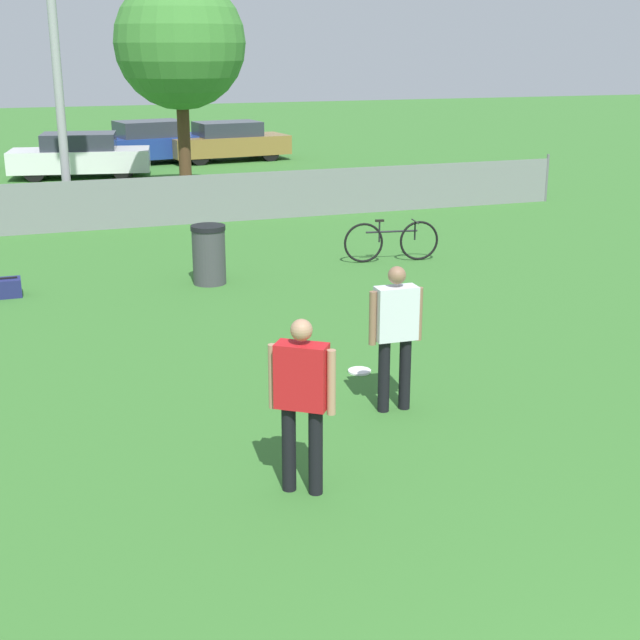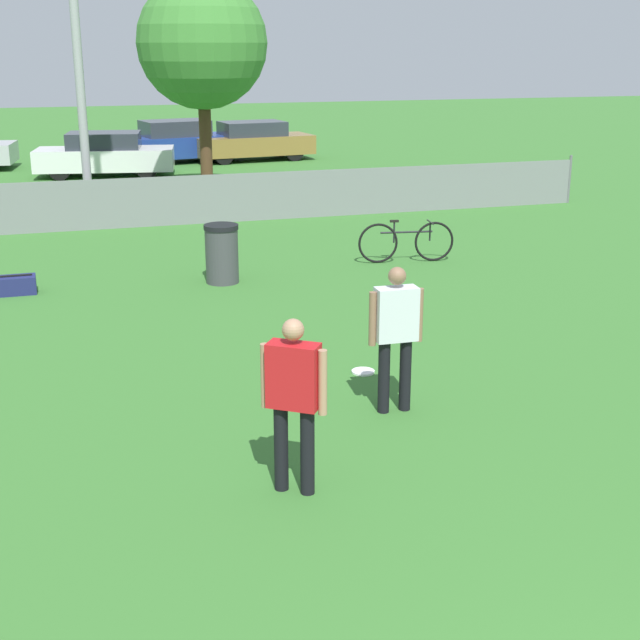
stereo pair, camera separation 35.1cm
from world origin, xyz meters
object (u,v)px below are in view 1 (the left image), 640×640
(frisbee_disc, at_px, (359,371))
(parked_car_white, at_px, (80,156))
(bicycle_sideline, at_px, (392,241))
(parked_car_blue, at_px, (150,143))
(tree_near_pole, at_px, (180,44))
(gear_bag_sideline, at_px, (0,288))
(parked_car_tan, at_px, (228,142))
(player_defender_red, at_px, (302,393))
(player_receiver_white, at_px, (396,328))
(trash_bin, at_px, (209,254))

(frisbee_disc, relative_size, parked_car_white, 0.07)
(bicycle_sideline, height_order, parked_car_white, parked_car_white)
(parked_car_blue, bearing_deg, tree_near_pole, -103.27)
(tree_near_pole, xyz_separation_m, parked_car_white, (-2.26, 5.02, -3.26))
(gear_bag_sideline, bearing_deg, parked_car_tan, 64.38)
(parked_car_tan, bearing_deg, gear_bag_sideline, -122.05)
(gear_bag_sideline, distance_m, parked_car_blue, 16.99)
(tree_near_pole, bearing_deg, player_defender_red, -97.50)
(player_receiver_white, relative_size, gear_bag_sideline, 2.52)
(player_receiver_white, relative_size, parked_car_tan, 0.38)
(player_defender_red, bearing_deg, parked_car_tan, 113.26)
(parked_car_white, bearing_deg, gear_bag_sideline, -90.19)
(tree_near_pole, height_order, frisbee_disc, tree_near_pole)
(gear_bag_sideline, bearing_deg, frisbee_disc, -50.66)
(trash_bin, bearing_deg, parked_car_blue, 84.35)
(player_defender_red, bearing_deg, parked_car_blue, 119.54)
(bicycle_sideline, distance_m, trash_bin, 3.61)
(parked_car_white, bearing_deg, player_defender_red, -79.62)
(gear_bag_sideline, bearing_deg, parked_car_blue, 72.85)
(tree_near_pole, xyz_separation_m, player_defender_red, (-2.14, -16.26, -2.96))
(player_defender_red, distance_m, bicycle_sideline, 9.16)
(parked_car_white, bearing_deg, trash_bin, -76.02)
(player_receiver_white, bearing_deg, gear_bag_sideline, 124.36)
(bicycle_sideline, xyz_separation_m, gear_bag_sideline, (-6.95, -0.20, -0.24))
(tree_near_pole, height_order, bicycle_sideline, tree_near_pole)
(frisbee_disc, bearing_deg, tree_near_pole, 87.88)
(parked_car_white, xyz_separation_m, parked_car_blue, (2.57, 2.77, 0.03))
(player_defender_red, xyz_separation_m, gear_bag_sideline, (-2.55, 7.82, -0.81))
(bicycle_sideline, relative_size, parked_car_tan, 0.42)
(player_defender_red, xyz_separation_m, trash_bin, (0.82, 7.55, -0.45))
(trash_bin, bearing_deg, gear_bag_sideline, 175.37)
(frisbee_disc, xyz_separation_m, parked_car_blue, (0.82, 21.34, 0.68))
(frisbee_disc, height_order, parked_car_blue, parked_car_blue)
(frisbee_disc, height_order, parked_car_tan, parked_car_tan)
(player_receiver_white, relative_size, frisbee_disc, 5.68)
(trash_bin, bearing_deg, frisbee_disc, -80.44)
(player_defender_red, bearing_deg, bicycle_sideline, 96.62)
(parked_car_white, height_order, parked_car_tan, parked_car_tan)
(tree_near_pole, distance_m, bicycle_sideline, 9.25)
(parked_car_white, bearing_deg, player_receiver_white, -75.11)
(player_receiver_white, xyz_separation_m, bicycle_sideline, (2.84, 6.54, -0.57))
(parked_car_blue, relative_size, parked_car_tan, 1.03)
(trash_bin, bearing_deg, player_receiver_white, -83.11)
(parked_car_tan, bearing_deg, parked_car_white, -160.84)
(bicycle_sideline, distance_m, parked_car_tan, 15.78)
(tree_near_pole, xyz_separation_m, frisbee_disc, (-0.50, -13.55, -3.91))
(parked_car_white, bearing_deg, frisbee_disc, -74.54)
(tree_near_pole, relative_size, parked_car_tan, 1.30)
(frisbee_disc, distance_m, parked_car_tan, 21.36)
(player_defender_red, relative_size, frisbee_disc, 5.68)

